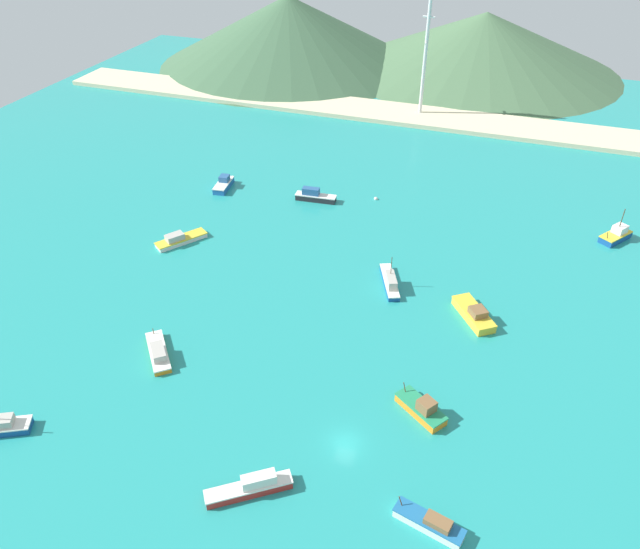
% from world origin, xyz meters
% --- Properties ---
extents(ground, '(260.00, 280.00, 0.50)m').
position_xyz_m(ground, '(0.00, 30.00, -0.25)').
color(ground, teal).
extents(fishing_boat_0, '(5.73, 10.02, 5.95)m').
position_xyz_m(fishing_boat_0, '(-2.79, 34.77, 0.93)').
color(fishing_boat_0, '#14478C').
rests_on(fishing_boat_0, ground).
extents(fishing_boat_1, '(7.79, 8.58, 2.15)m').
position_xyz_m(fishing_boat_1, '(-30.95, 6.30, 0.78)').
color(fishing_boat_1, orange).
rests_on(fishing_boat_1, ground).
extents(fishing_boat_2, '(3.57, 7.43, 2.62)m').
position_xyz_m(fishing_boat_2, '(-46.28, 58.34, 0.93)').
color(fishing_boat_2, '#1E5BA8').
rests_on(fishing_boat_2, ground).
extents(fishing_boat_3, '(9.54, 7.64, 2.60)m').
position_xyz_m(fishing_boat_3, '(-8.31, -10.29, 0.94)').
color(fishing_boat_3, red).
rests_on(fishing_boat_3, ground).
extents(fishing_boat_4, '(7.68, 6.49, 2.96)m').
position_xyz_m(fishing_boat_4, '(8.07, 8.15, 0.98)').
color(fishing_boat_4, orange).
rests_on(fishing_boat_4, ground).
extents(fishing_boat_6, '(6.35, 7.23, 6.64)m').
position_xyz_m(fishing_boat_6, '(34.59, 63.68, 1.04)').
color(fishing_boat_6, '#14478C').
rests_on(fishing_boat_6, ground).
extents(fishing_boat_7, '(7.95, 9.21, 2.62)m').
position_xyz_m(fishing_boat_7, '(11.98, 30.62, 0.92)').
color(fishing_boat_7, gold).
rests_on(fishing_boat_7, ground).
extents(fishing_boat_8, '(7.88, 9.65, 2.11)m').
position_xyz_m(fishing_boat_8, '(-44.00, 35.21, 0.73)').
color(fishing_boat_8, silver).
rests_on(fishing_boat_8, ground).
extents(fishing_boat_9, '(8.89, 2.90, 2.82)m').
position_xyz_m(fishing_boat_9, '(-25.37, 59.52, 1.04)').
color(fishing_boat_9, '#232328').
rests_on(fishing_boat_9, ground).
extents(fishing_boat_10, '(8.34, 3.94, 2.57)m').
position_xyz_m(fishing_boat_10, '(12.25, -7.92, 0.80)').
color(fishing_boat_10, silver).
rests_on(fishing_boat_10, ground).
extents(buoy_0, '(0.81, 0.81, 0.81)m').
position_xyz_m(buoy_0, '(-13.12, 64.23, 0.14)').
color(buoy_0, silver).
rests_on(buoy_0, ground).
extents(beach_strip, '(247.00, 15.27, 1.20)m').
position_xyz_m(beach_strip, '(0.00, 113.98, 0.60)').
color(beach_strip, beige).
rests_on(beach_strip, ground).
extents(hill_west, '(88.59, 88.59, 22.19)m').
position_xyz_m(hill_west, '(-66.89, 150.00, 11.09)').
color(hill_west, '#3D6042').
rests_on(hill_west, ground).
extents(hill_central, '(91.06, 91.06, 18.64)m').
position_xyz_m(hill_central, '(-3.72, 163.67, 9.32)').
color(hill_central, '#476B47').
rests_on(hill_central, ground).
extents(radio_tower, '(3.21, 2.56, 32.05)m').
position_xyz_m(radio_tower, '(-14.17, 115.62, 16.35)').
color(radio_tower, silver).
rests_on(radio_tower, ground).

